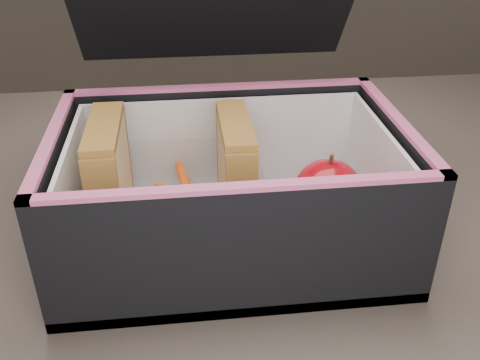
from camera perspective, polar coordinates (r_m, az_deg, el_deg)
name	(u,v)px	position (r m, az deg, el deg)	size (l,w,h in m)	color
kitchen_table	(232,279)	(0.64, -0.81, -10.54)	(1.20, 0.80, 0.75)	brown
lunch_bag	(230,178)	(0.51, -1.06, 0.20)	(0.32, 0.34, 0.29)	black
plastic_tub	(175,198)	(0.52, -6.91, -1.93)	(0.16, 0.12, 0.07)	white
sandwich_left	(110,179)	(0.52, -13.65, 0.08)	(0.03, 0.10, 0.11)	tan
sandwich_right	(236,173)	(0.51, -0.47, 0.70)	(0.03, 0.10, 0.11)	tan
carrot_sticks	(174,216)	(0.52, -7.02, -3.80)	(0.05, 0.14, 0.03)	#E54500
paper_napkin	(330,220)	(0.55, 9.56, -4.25)	(0.08, 0.08, 0.01)	white
red_apple	(328,191)	(0.53, 9.36, -1.16)	(0.09, 0.09, 0.07)	#99050C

